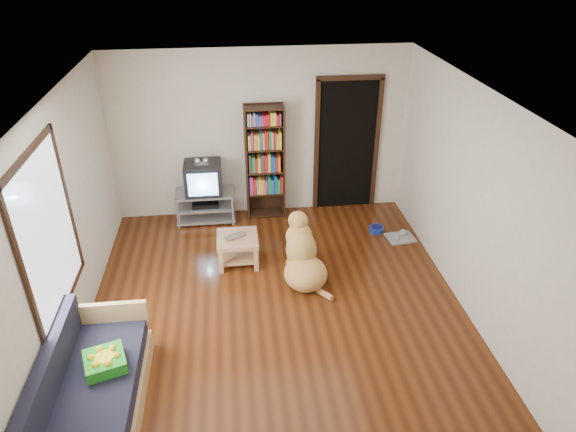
{
  "coord_description": "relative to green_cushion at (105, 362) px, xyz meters",
  "views": [
    {
      "loc": [
        -0.45,
        -4.91,
        4.05
      ],
      "look_at": [
        0.21,
        0.64,
        0.9
      ],
      "focal_mm": 32.0,
      "sensor_mm": 36.0,
      "label": 1
    }
  ],
  "objects": [
    {
      "name": "doorway",
      "position": [
        3.1,
        3.68,
        0.64
      ],
      "size": [
        1.03,
        0.05,
        2.19
      ],
      "color": "black",
      "rests_on": "wall_back"
    },
    {
      "name": "grey_rag",
      "position": [
        3.73,
        2.54,
        -0.47
      ],
      "size": [
        0.43,
        0.36,
        0.03
      ],
      "primitive_type": "cube",
      "rotation": [
        0.0,
        0.0,
        0.11
      ],
      "color": "#A5A5A5",
      "rests_on": "ground"
    },
    {
      "name": "wall_front",
      "position": [
        1.75,
        -1.3,
        0.82
      ],
      "size": [
        4.5,
        0.0,
        4.5
      ],
      "primitive_type": "plane",
      "rotation": [
        -1.57,
        0.0,
        0.0
      ],
      "color": "beige",
      "rests_on": "ground"
    },
    {
      "name": "sofa",
      "position": [
        -0.12,
        -0.18,
        -0.22
      ],
      "size": [
        0.8,
        1.8,
        0.8
      ],
      "color": "tan",
      "rests_on": "ground"
    },
    {
      "name": "wall_right",
      "position": [
        4.0,
        1.2,
        0.82
      ],
      "size": [
        0.0,
        5.0,
        5.0
      ],
      "primitive_type": "plane",
      "rotation": [
        1.57,
        0.0,
        -1.57
      ],
      "color": "beige",
      "rests_on": "ground"
    },
    {
      "name": "tv_stand",
      "position": [
        0.85,
        3.45,
        -0.21
      ],
      "size": [
        0.9,
        0.45,
        0.5
      ],
      "color": "#99999E",
      "rests_on": "ground"
    },
    {
      "name": "crt_tv",
      "position": [
        0.85,
        3.47,
        0.26
      ],
      "size": [
        0.55,
        0.52,
        0.58
      ],
      "color": "black",
      "rests_on": "tv_stand"
    },
    {
      "name": "green_cushion",
      "position": [
        0.0,
        0.0,
        0.0
      ],
      "size": [
        0.46,
        0.46,
        0.12
      ],
      "primitive_type": "cube",
      "rotation": [
        0.0,
        0.0,
        0.31
      ],
      "color": "green",
      "rests_on": "sofa"
    },
    {
      "name": "ceiling",
      "position": [
        1.75,
        1.2,
        2.12
      ],
      "size": [
        5.0,
        5.0,
        0.0
      ],
      "primitive_type": "plane",
      "rotation": [
        3.14,
        0.0,
        0.0
      ],
      "color": "white",
      "rests_on": "ground"
    },
    {
      "name": "dog_bowl",
      "position": [
        3.43,
        2.79,
        -0.44
      ],
      "size": [
        0.22,
        0.22,
        0.08
      ],
      "primitive_type": "cylinder",
      "color": "navy",
      "rests_on": "ground"
    },
    {
      "name": "wall_back",
      "position": [
        1.75,
        3.7,
        0.82
      ],
      "size": [
        4.5,
        0.0,
        4.5
      ],
      "primitive_type": "plane",
      "rotation": [
        1.57,
        0.0,
        0.0
      ],
      "color": "beige",
      "rests_on": "ground"
    },
    {
      "name": "window",
      "position": [
        -0.48,
        0.7,
        1.02
      ],
      "size": [
        0.03,
        1.46,
        1.7
      ],
      "color": "white",
      "rests_on": "wall_left"
    },
    {
      "name": "coffee_table",
      "position": [
        1.31,
        2.22,
        -0.2
      ],
      "size": [
        0.55,
        0.55,
        0.4
      ],
      "color": "tan",
      "rests_on": "ground"
    },
    {
      "name": "ground",
      "position": [
        1.75,
        1.2,
        -0.48
      ],
      "size": [
        5.0,
        5.0,
        0.0
      ],
      "primitive_type": "plane",
      "color": "#52270E",
      "rests_on": "ground"
    },
    {
      "name": "laptop",
      "position": [
        1.31,
        2.19,
        -0.07
      ],
      "size": [
        0.34,
        0.3,
        0.02
      ],
      "primitive_type": "imported",
      "rotation": [
        0.0,
        0.0,
        0.51
      ],
      "color": "#B4B3B8",
      "rests_on": "coffee_table"
    },
    {
      "name": "dog",
      "position": [
        2.14,
        1.75,
        -0.15
      ],
      "size": [
        0.63,
        1.05,
        0.89
      ],
      "color": "tan",
      "rests_on": "ground"
    },
    {
      "name": "wall_left",
      "position": [
        -0.5,
        1.2,
        0.82
      ],
      "size": [
        0.0,
        5.0,
        5.0
      ],
      "primitive_type": "plane",
      "rotation": [
        1.57,
        0.0,
        1.57
      ],
      "color": "beige",
      "rests_on": "ground"
    },
    {
      "name": "bookshelf",
      "position": [
        1.8,
        3.54,
        0.52
      ],
      "size": [
        0.6,
        0.3,
        1.8
      ],
      "color": "black",
      "rests_on": "ground"
    }
  ]
}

